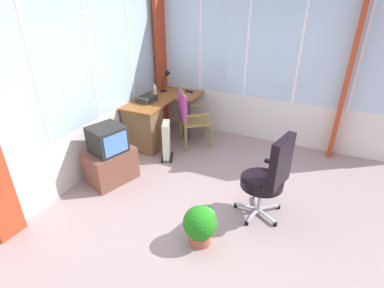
{
  "coord_description": "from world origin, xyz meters",
  "views": [
    {
      "loc": [
        -2.71,
        -0.86,
        2.49
      ],
      "look_at": [
        0.48,
        0.59,
        0.63
      ],
      "focal_mm": 28.26,
      "sensor_mm": 36.0,
      "label": 1
    }
  ],
  "objects_px": {
    "wooden_armchair": "(188,112)",
    "potted_plant": "(201,224)",
    "tv_on_stand": "(110,157)",
    "office_chair": "(270,175)",
    "spray_bottle": "(155,90)",
    "space_heater": "(167,140)",
    "paper_tray": "(147,99)",
    "desk_lamp": "(167,77)",
    "desk": "(146,125)",
    "tv_remote": "(189,91)"
  },
  "relations": [
    {
      "from": "paper_tray",
      "to": "office_chair",
      "type": "bearing_deg",
      "value": -115.45
    },
    {
      "from": "paper_tray",
      "to": "desk_lamp",
      "type": "bearing_deg",
      "value": -3.13
    },
    {
      "from": "paper_tray",
      "to": "office_chair",
      "type": "height_order",
      "value": "office_chair"
    },
    {
      "from": "wooden_armchair",
      "to": "tv_on_stand",
      "type": "distance_m",
      "value": 1.53
    },
    {
      "from": "paper_tray",
      "to": "potted_plant",
      "type": "height_order",
      "value": "paper_tray"
    },
    {
      "from": "desk",
      "to": "paper_tray",
      "type": "distance_m",
      "value": 0.43
    },
    {
      "from": "paper_tray",
      "to": "tv_on_stand",
      "type": "relative_size",
      "value": 0.36
    },
    {
      "from": "office_chair",
      "to": "space_heater",
      "type": "distance_m",
      "value": 1.91
    },
    {
      "from": "desk_lamp",
      "to": "tv_on_stand",
      "type": "xyz_separation_m",
      "value": [
        -1.89,
        -0.11,
        -0.63
      ]
    },
    {
      "from": "office_chair",
      "to": "tv_on_stand",
      "type": "relative_size",
      "value": 1.3
    },
    {
      "from": "space_heater",
      "to": "potted_plant",
      "type": "bearing_deg",
      "value": -140.24
    },
    {
      "from": "tv_on_stand",
      "to": "wooden_armchair",
      "type": "bearing_deg",
      "value": -20.46
    },
    {
      "from": "desk_lamp",
      "to": "paper_tray",
      "type": "distance_m",
      "value": 0.69
    },
    {
      "from": "office_chair",
      "to": "spray_bottle",
      "type": "bearing_deg",
      "value": 58.75
    },
    {
      "from": "tv_remote",
      "to": "potted_plant",
      "type": "relative_size",
      "value": 0.33
    },
    {
      "from": "desk_lamp",
      "to": "office_chair",
      "type": "height_order",
      "value": "desk_lamp"
    },
    {
      "from": "desk",
      "to": "potted_plant",
      "type": "distance_m",
      "value": 2.34
    },
    {
      "from": "desk",
      "to": "paper_tray",
      "type": "xyz_separation_m",
      "value": [
        0.17,
        0.07,
        0.39
      ]
    },
    {
      "from": "spray_bottle",
      "to": "office_chair",
      "type": "relative_size",
      "value": 0.2
    },
    {
      "from": "desk",
      "to": "wooden_armchair",
      "type": "bearing_deg",
      "value": -59.66
    },
    {
      "from": "spray_bottle",
      "to": "paper_tray",
      "type": "bearing_deg",
      "value": -175.54
    },
    {
      "from": "desk_lamp",
      "to": "office_chair",
      "type": "xyz_separation_m",
      "value": [
        -1.75,
        -2.25,
        -0.41
      ]
    },
    {
      "from": "desk",
      "to": "office_chair",
      "type": "distance_m",
      "value": 2.41
    },
    {
      "from": "desk_lamp",
      "to": "potted_plant",
      "type": "height_order",
      "value": "desk_lamp"
    },
    {
      "from": "paper_tray",
      "to": "space_heater",
      "type": "bearing_deg",
      "value": -123.14
    },
    {
      "from": "desk",
      "to": "wooden_armchair",
      "type": "height_order",
      "value": "wooden_armchair"
    },
    {
      "from": "tv_remote",
      "to": "space_heater",
      "type": "bearing_deg",
      "value": -162.6
    },
    {
      "from": "paper_tray",
      "to": "potted_plant",
      "type": "bearing_deg",
      "value": -135.83
    },
    {
      "from": "potted_plant",
      "to": "tv_remote",
      "type": "bearing_deg",
      "value": 27.35
    },
    {
      "from": "wooden_armchair",
      "to": "potted_plant",
      "type": "xyz_separation_m",
      "value": [
        -1.97,
        -1.07,
        -0.36
      ]
    },
    {
      "from": "office_chair",
      "to": "space_heater",
      "type": "relative_size",
      "value": 1.73
    },
    {
      "from": "spray_bottle",
      "to": "wooden_armchair",
      "type": "xyz_separation_m",
      "value": [
        -0.13,
        -0.69,
        -0.25
      ]
    },
    {
      "from": "desk",
      "to": "potted_plant",
      "type": "xyz_separation_m",
      "value": [
        -1.62,
        -1.68,
        -0.16
      ]
    },
    {
      "from": "office_chair",
      "to": "tv_on_stand",
      "type": "xyz_separation_m",
      "value": [
        -0.14,
        2.15,
        -0.22
      ]
    },
    {
      "from": "spray_bottle",
      "to": "office_chair",
      "type": "bearing_deg",
      "value": -121.25
    },
    {
      "from": "paper_tray",
      "to": "potted_plant",
      "type": "relative_size",
      "value": 0.67
    },
    {
      "from": "office_chair",
      "to": "tv_on_stand",
      "type": "height_order",
      "value": "office_chair"
    },
    {
      "from": "tv_remote",
      "to": "tv_on_stand",
      "type": "distance_m",
      "value": 2.03
    },
    {
      "from": "desk_lamp",
      "to": "spray_bottle",
      "type": "height_order",
      "value": "desk_lamp"
    },
    {
      "from": "space_heater",
      "to": "wooden_armchair",
      "type": "bearing_deg",
      "value": -12.69
    },
    {
      "from": "spray_bottle",
      "to": "potted_plant",
      "type": "height_order",
      "value": "spray_bottle"
    },
    {
      "from": "wooden_armchair",
      "to": "space_heater",
      "type": "xyz_separation_m",
      "value": [
        -0.54,
        0.12,
        -0.29
      ]
    },
    {
      "from": "tv_remote",
      "to": "tv_on_stand",
      "type": "height_order",
      "value": "tv_on_stand"
    },
    {
      "from": "potted_plant",
      "to": "spray_bottle",
      "type": "bearing_deg",
      "value": 39.97
    },
    {
      "from": "desk",
      "to": "space_heater",
      "type": "xyz_separation_m",
      "value": [
        -0.19,
        -0.48,
        -0.09
      ]
    },
    {
      "from": "paper_tray",
      "to": "space_heater",
      "type": "height_order",
      "value": "paper_tray"
    },
    {
      "from": "desk",
      "to": "tv_remote",
      "type": "bearing_deg",
      "value": -21.93
    },
    {
      "from": "office_chair",
      "to": "space_heater",
      "type": "bearing_deg",
      "value": 67.2
    },
    {
      "from": "tv_on_stand",
      "to": "space_heater",
      "type": "relative_size",
      "value": 1.33
    },
    {
      "from": "wooden_armchair",
      "to": "office_chair",
      "type": "distance_m",
      "value": 2.06
    }
  ]
}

